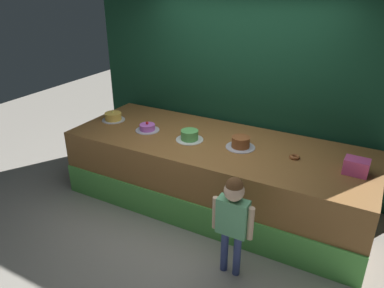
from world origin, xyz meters
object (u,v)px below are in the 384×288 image
child_figure (233,214)px  cake_far_left (113,117)px  cake_center_left (147,128)px  cake_center_right (190,136)px  cake_far_right (241,143)px  pink_box (356,167)px  donut (295,157)px

child_figure → cake_far_left: size_ratio=3.39×
child_figure → cake_center_left: 1.87m
cake_center_left → cake_center_right: 0.62m
cake_center_right → cake_far_right: (0.62, 0.09, 0.00)m
pink_box → cake_center_left: 2.49m
child_figure → cake_far_left: 2.45m
donut → child_figure: bearing=-104.5°
donut → cake_far_right: cake_far_right is taller
cake_center_right → cake_center_left: bearing=179.6°
child_figure → cake_center_left: child_figure is taller
cake_far_left → cake_far_right: size_ratio=0.92×
donut → cake_far_left: size_ratio=0.36×
donut → cake_center_left: cake_center_left is taller
child_figure → cake_center_left: size_ratio=3.46×
pink_box → cake_far_left: size_ratio=0.76×
child_figure → cake_center_right: bearing=135.9°
cake_far_left → cake_center_left: size_ratio=1.02×
child_figure → cake_center_right: child_figure is taller
pink_box → cake_center_right: 1.87m
donut → cake_far_left: bearing=-179.1°
pink_box → cake_center_left: size_ratio=0.77×
cake_far_left → cake_center_left: 0.63m
donut → cake_center_left: (-1.87, -0.11, 0.02)m
pink_box → cake_far_right: size_ratio=0.70×
donut → cake_center_right: bearing=-174.6°
pink_box → donut: (-0.62, 0.05, -0.06)m
pink_box → cake_center_left: (-2.49, -0.07, -0.04)m
cake_far_left → cake_far_right: (1.87, 0.01, 0.01)m
child_figure → cake_center_left: (-1.60, 0.95, 0.20)m
cake_center_right → child_figure: bearing=-44.1°
cake_center_right → cake_far_left: bearing=176.2°
cake_far_left → child_figure: bearing=-24.8°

